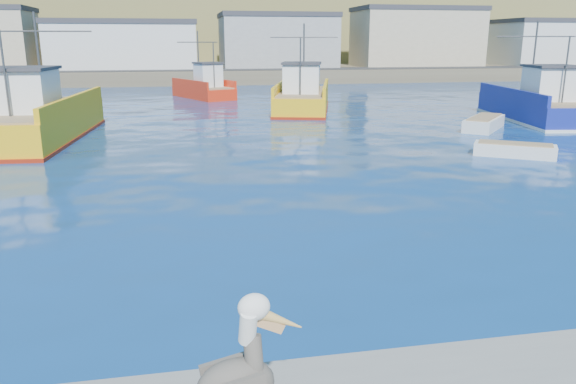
{
  "coord_description": "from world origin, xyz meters",
  "views": [
    {
      "loc": [
        -3.46,
        -10.34,
        5.13
      ],
      "look_at": [
        -0.76,
        3.65,
        1.28
      ],
      "focal_mm": 35.0,
      "sensor_mm": 36.0,
      "label": 1
    }
  ],
  "objects_px": {
    "trawler_yellow_b": "(303,97)",
    "skiff_extra": "(484,124)",
    "trawler_yellow_a": "(36,119)",
    "skiff_mid": "(515,151)",
    "boat_orange": "(204,87)",
    "pelican": "(240,373)",
    "trawler_blue": "(538,105)",
    "skiff_far": "(499,97)"
  },
  "relations": [
    {
      "from": "trawler_blue",
      "to": "skiff_mid",
      "type": "xyz_separation_m",
      "value": [
        -8.26,
        -10.5,
        -0.78
      ]
    },
    {
      "from": "skiff_extra",
      "to": "pelican",
      "type": "xyz_separation_m",
      "value": [
        -17.25,
        -24.55,
        0.95
      ]
    },
    {
      "from": "skiff_far",
      "to": "pelican",
      "type": "relative_size",
      "value": 2.4
    },
    {
      "from": "trawler_blue",
      "to": "boat_orange",
      "type": "distance_m",
      "value": 28.53
    },
    {
      "from": "trawler_yellow_a",
      "to": "skiff_mid",
      "type": "height_order",
      "value": "trawler_yellow_a"
    },
    {
      "from": "trawler_yellow_a",
      "to": "skiff_far",
      "type": "xyz_separation_m",
      "value": [
        35.45,
        14.21,
        -0.81
      ]
    },
    {
      "from": "trawler_yellow_b",
      "to": "skiff_far",
      "type": "height_order",
      "value": "trawler_yellow_b"
    },
    {
      "from": "trawler_blue",
      "to": "boat_orange",
      "type": "height_order",
      "value": "trawler_blue"
    },
    {
      "from": "boat_orange",
      "to": "skiff_mid",
      "type": "xyz_separation_m",
      "value": [
        12.6,
        -29.97,
        -0.76
      ]
    },
    {
      "from": "skiff_far",
      "to": "pelican",
      "type": "height_order",
      "value": "pelican"
    },
    {
      "from": "skiff_far",
      "to": "skiff_extra",
      "type": "distance_m",
      "value": 18.36
    },
    {
      "from": "trawler_yellow_a",
      "to": "skiff_far",
      "type": "distance_m",
      "value": 38.2
    },
    {
      "from": "trawler_blue",
      "to": "skiff_mid",
      "type": "bearing_deg",
      "value": -128.18
    },
    {
      "from": "trawler_yellow_b",
      "to": "trawler_blue",
      "type": "distance_m",
      "value": 16.31
    },
    {
      "from": "skiff_far",
      "to": "skiff_extra",
      "type": "relative_size",
      "value": 0.99
    },
    {
      "from": "trawler_yellow_a",
      "to": "skiff_extra",
      "type": "xyz_separation_m",
      "value": [
        25.27,
        -1.07,
        -0.81
      ]
    },
    {
      "from": "boat_orange",
      "to": "skiff_extra",
      "type": "xyz_separation_m",
      "value": [
        15.43,
        -22.28,
        -0.7
      ]
    },
    {
      "from": "trawler_yellow_a",
      "to": "skiff_extra",
      "type": "relative_size",
      "value": 3.03
    },
    {
      "from": "skiff_mid",
      "to": "trawler_yellow_b",
      "type": "bearing_deg",
      "value": 107.33
    },
    {
      "from": "pelican",
      "to": "trawler_yellow_b",
      "type": "bearing_deg",
      "value": 76.43
    },
    {
      "from": "boat_orange",
      "to": "pelican",
      "type": "xyz_separation_m",
      "value": [
        -1.82,
        -46.83,
        0.25
      ]
    },
    {
      "from": "pelican",
      "to": "skiff_mid",
      "type": "bearing_deg",
      "value": 49.46
    },
    {
      "from": "trawler_blue",
      "to": "skiff_mid",
      "type": "distance_m",
      "value": 13.38
    },
    {
      "from": "skiff_extra",
      "to": "trawler_blue",
      "type": "bearing_deg",
      "value": 27.4
    },
    {
      "from": "trawler_yellow_a",
      "to": "trawler_blue",
      "type": "bearing_deg",
      "value": 3.25
    },
    {
      "from": "trawler_blue",
      "to": "skiff_far",
      "type": "distance_m",
      "value": 13.36
    },
    {
      "from": "skiff_mid",
      "to": "pelican",
      "type": "height_order",
      "value": "pelican"
    },
    {
      "from": "trawler_yellow_b",
      "to": "pelican",
      "type": "height_order",
      "value": "trawler_yellow_b"
    },
    {
      "from": "trawler_yellow_b",
      "to": "boat_orange",
      "type": "bearing_deg",
      "value": 121.0
    },
    {
      "from": "trawler_yellow_b",
      "to": "skiff_extra",
      "type": "bearing_deg",
      "value": -51.83
    },
    {
      "from": "skiff_extra",
      "to": "trawler_yellow_a",
      "type": "bearing_deg",
      "value": 177.57
    },
    {
      "from": "trawler_yellow_a",
      "to": "pelican",
      "type": "bearing_deg",
      "value": -72.62
    },
    {
      "from": "boat_orange",
      "to": "skiff_far",
      "type": "xyz_separation_m",
      "value": [
        25.6,
        -7.0,
        -0.7
      ]
    },
    {
      "from": "trawler_blue",
      "to": "skiff_extra",
      "type": "height_order",
      "value": "trawler_blue"
    },
    {
      "from": "trawler_yellow_b",
      "to": "skiff_mid",
      "type": "xyz_separation_m",
      "value": [
        5.84,
        -18.7,
        -0.77
      ]
    },
    {
      "from": "skiff_mid",
      "to": "skiff_extra",
      "type": "xyz_separation_m",
      "value": [
        2.83,
        7.68,
        0.06
      ]
    },
    {
      "from": "skiff_extra",
      "to": "pelican",
      "type": "relative_size",
      "value": 2.43
    },
    {
      "from": "trawler_blue",
      "to": "boat_orange",
      "type": "xyz_separation_m",
      "value": [
        -20.86,
        19.47,
        -0.02
      ]
    },
    {
      "from": "trawler_yellow_b",
      "to": "boat_orange",
      "type": "relative_size",
      "value": 1.39
    },
    {
      "from": "trawler_yellow_a",
      "to": "boat_orange",
      "type": "distance_m",
      "value": 23.38
    },
    {
      "from": "trawler_blue",
      "to": "boat_orange",
      "type": "bearing_deg",
      "value": 136.98
    },
    {
      "from": "trawler_yellow_a",
      "to": "pelican",
      "type": "distance_m",
      "value": 26.85
    }
  ]
}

